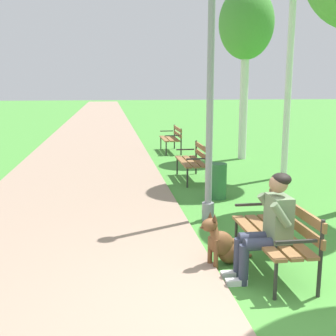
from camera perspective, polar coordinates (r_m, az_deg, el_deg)
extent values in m
plane|color=#478E38|center=(4.41, 12.96, -19.16)|extent=(120.00, 120.00, 0.00)
cube|color=gray|center=(27.63, -9.36, 6.46)|extent=(3.75, 60.00, 0.04)
cube|color=olive|center=(5.17, 11.79, -8.94)|extent=(0.14, 1.50, 0.04)
cube|color=olive|center=(5.23, 13.62, -8.78)|extent=(0.14, 1.50, 0.04)
cube|color=olive|center=(5.29, 15.40, -8.62)|extent=(0.14, 1.50, 0.04)
cube|color=olive|center=(5.29, 16.53, -7.10)|extent=(0.04, 1.50, 0.11)
cube|color=olive|center=(5.24, 16.64, -5.22)|extent=(0.04, 1.50, 0.11)
cylinder|color=#2D2B28|center=(5.85, 9.18, -8.78)|extent=(0.04, 0.04, 0.45)
cylinder|color=#2D2B28|center=(5.94, 13.69, -6.60)|extent=(0.04, 0.04, 0.85)
cube|color=#2D2B28|center=(5.79, 11.20, -4.86)|extent=(0.45, 0.04, 0.03)
cylinder|color=#2D2B28|center=(4.66, 14.31, -14.39)|extent=(0.04, 0.04, 0.45)
cylinder|color=#2D2B28|center=(4.77, 19.89, -11.46)|extent=(0.04, 0.04, 0.85)
cube|color=#2D2B28|center=(4.58, 16.91, -9.49)|extent=(0.45, 0.04, 0.03)
cube|color=olive|center=(9.84, 2.04, 0.86)|extent=(0.14, 1.50, 0.04)
cube|color=olive|center=(9.87, 3.04, 0.89)|extent=(0.14, 1.50, 0.04)
cube|color=olive|center=(9.90, 4.04, 0.91)|extent=(0.14, 1.50, 0.04)
cube|color=olive|center=(9.90, 4.64, 1.72)|extent=(0.04, 1.50, 0.11)
cube|color=olive|center=(9.87, 4.66, 2.75)|extent=(0.04, 1.50, 0.11)
cylinder|color=#2D2B28|center=(10.54, 1.25, 0.32)|extent=(0.04, 0.04, 0.45)
cylinder|color=#2D2B28|center=(10.59, 3.82, 1.45)|extent=(0.04, 0.04, 0.85)
cube|color=#2D2B28|center=(10.51, 2.33, 2.51)|extent=(0.45, 0.04, 0.03)
cylinder|color=#2D2B28|center=(9.21, 2.63, -1.28)|extent=(0.04, 0.04, 0.45)
cylinder|color=#2D2B28|center=(9.27, 5.56, 0.02)|extent=(0.04, 0.04, 0.85)
cube|color=#2D2B28|center=(9.17, 3.88, 1.23)|extent=(0.45, 0.04, 0.03)
cube|color=olive|center=(14.07, -0.53, 3.98)|extent=(0.14, 1.50, 0.04)
cube|color=olive|center=(14.09, 0.18, 3.99)|extent=(0.14, 1.50, 0.04)
cube|color=olive|center=(14.11, 0.88, 4.00)|extent=(0.14, 1.50, 0.04)
cube|color=olive|center=(14.11, 1.31, 4.57)|extent=(0.04, 1.50, 0.11)
cube|color=olive|center=(14.10, 1.31, 5.30)|extent=(0.04, 1.50, 0.11)
cylinder|color=#2D2B28|center=(14.77, -0.97, 3.44)|extent=(0.04, 0.04, 0.45)
cylinder|color=#2D2B28|center=(14.81, 0.87, 4.24)|extent=(0.04, 0.04, 0.85)
cube|color=#2D2B28|center=(14.75, -0.20, 5.01)|extent=(0.45, 0.04, 0.03)
cylinder|color=#2D2B28|center=(13.42, -0.25, 2.66)|extent=(0.04, 0.04, 0.45)
cylinder|color=#2D2B28|center=(13.46, 1.78, 3.54)|extent=(0.04, 0.04, 0.85)
cube|color=#2D2B28|center=(13.39, 0.60, 4.39)|extent=(0.45, 0.04, 0.03)
cylinder|color=#33384C|center=(5.05, 11.86, -9.19)|extent=(0.42, 0.14, 0.14)
cylinder|color=#33384C|center=(5.07, 9.47, -11.87)|extent=(0.11, 0.11, 0.47)
cube|color=silver|center=(5.13, 8.52, -14.00)|extent=(0.24, 0.09, 0.07)
cylinder|color=#33384C|center=(4.88, 12.66, -9.98)|extent=(0.42, 0.14, 0.14)
cylinder|color=#33384C|center=(4.90, 10.19, -12.75)|extent=(0.11, 0.11, 0.47)
cube|color=silver|center=(4.96, 9.19, -14.95)|extent=(0.24, 0.09, 0.07)
cube|color=#6B7F5B|center=(4.95, 14.68, -6.55)|extent=(0.22, 0.36, 0.52)
cylinder|color=#6B7F5B|center=(5.08, 13.24, -4.86)|extent=(0.25, 0.09, 0.30)
cylinder|color=#6B7F5B|center=(4.73, 14.99, -6.16)|extent=(0.25, 0.09, 0.30)
sphere|color=#A37556|center=(4.84, 14.69, -2.05)|extent=(0.21, 0.21, 0.21)
ellipsoid|color=black|center=(4.84, 15.05, -1.46)|extent=(0.22, 0.23, 0.14)
ellipsoid|color=brown|center=(5.46, 8.47, -10.98)|extent=(0.44, 0.40, 0.32)
ellipsoid|color=brown|center=(5.32, 7.24, -10.08)|extent=(0.55, 0.40, 0.48)
ellipsoid|color=#4C2D19|center=(5.34, 7.68, -9.59)|extent=(0.40, 0.31, 0.27)
cylinder|color=brown|center=(5.33, 5.69, -11.12)|extent=(0.06, 0.06, 0.38)
cylinder|color=brown|center=(5.24, 6.49, -11.54)|extent=(0.06, 0.06, 0.38)
cylinder|color=brown|center=(5.21, 6.32, -8.84)|extent=(0.17, 0.20, 0.19)
ellipsoid|color=brown|center=(5.12, 5.63, -7.64)|extent=(0.26, 0.21, 0.16)
cone|color=#4C2D19|center=(5.07, 4.71, -7.95)|extent=(0.13, 0.12, 0.09)
cone|color=#4C2D19|center=(5.15, 5.71, -6.38)|extent=(0.06, 0.06, 0.09)
cone|color=#4C2D19|center=(5.08, 6.32, -6.63)|extent=(0.06, 0.06, 0.09)
cylinder|color=brown|center=(5.63, 10.04, -11.81)|extent=(0.27, 0.15, 0.04)
cylinder|color=gray|center=(7.05, 5.41, -5.86)|extent=(0.20, 0.20, 0.30)
cylinder|color=gray|center=(6.75, 5.67, 7.88)|extent=(0.11, 0.11, 3.65)
cylinder|color=silver|center=(10.40, 15.99, 11.58)|extent=(0.15, 0.15, 4.72)
cylinder|color=silver|center=(12.89, 10.17, 8.58)|extent=(0.24, 0.24, 3.33)
ellipsoid|color=#4C933D|center=(13.00, 10.53, 18.68)|extent=(1.59, 1.55, 2.05)
cylinder|color=#2D6638|center=(8.36, 6.68, -1.75)|extent=(0.36, 0.36, 0.70)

